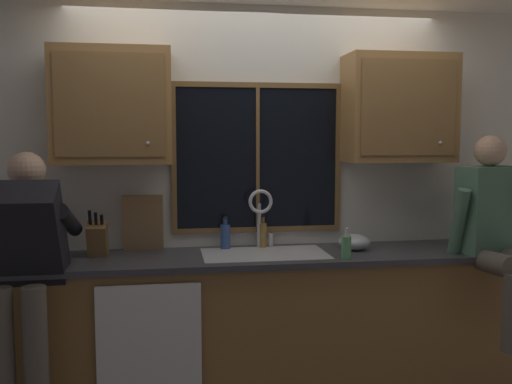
{
  "coord_description": "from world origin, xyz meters",
  "views": [
    {
      "loc": [
        -0.61,
        -3.85,
        1.67
      ],
      "look_at": [
        -0.05,
        -0.3,
        1.32
      ],
      "focal_mm": 39.93,
      "sensor_mm": 36.0,
      "label": 1
    }
  ],
  "objects_px": {
    "person_standing": "(22,265)",
    "bottle_green_glass": "(263,234)",
    "cutting_board": "(143,223)",
    "knife_block": "(97,240)",
    "person_sitting_on_counter": "(496,226)",
    "mixing_bowl": "(354,242)",
    "soap_dispenser": "(346,247)",
    "bottle_tall_clear": "(225,236)"
  },
  "relations": [
    {
      "from": "cutting_board",
      "to": "soap_dispenser",
      "type": "height_order",
      "value": "cutting_board"
    },
    {
      "from": "knife_block",
      "to": "soap_dispenser",
      "type": "height_order",
      "value": "knife_block"
    },
    {
      "from": "person_sitting_on_counter",
      "to": "mixing_bowl",
      "type": "distance_m",
      "value": 0.9
    },
    {
      "from": "cutting_board",
      "to": "bottle_tall_clear",
      "type": "relative_size",
      "value": 1.78
    },
    {
      "from": "person_standing",
      "to": "mixing_bowl",
      "type": "xyz_separation_m",
      "value": [
        2.02,
        0.38,
        -0.0
      ]
    },
    {
      "from": "person_standing",
      "to": "cutting_board",
      "type": "relative_size",
      "value": 4.16
    },
    {
      "from": "bottle_tall_clear",
      "to": "mixing_bowl",
      "type": "bearing_deg",
      "value": -10.16
    },
    {
      "from": "person_sitting_on_counter",
      "to": "person_standing",
      "type": "bearing_deg",
      "value": -178.84
    },
    {
      "from": "knife_block",
      "to": "bottle_green_glass",
      "type": "relative_size",
      "value": 1.47
    },
    {
      "from": "person_standing",
      "to": "knife_block",
      "type": "bearing_deg",
      "value": 48.39
    },
    {
      "from": "person_standing",
      "to": "mixing_bowl",
      "type": "relative_size",
      "value": 7.37
    },
    {
      "from": "mixing_bowl",
      "to": "soap_dispenser",
      "type": "bearing_deg",
      "value": -117.8
    },
    {
      "from": "mixing_bowl",
      "to": "bottle_green_glass",
      "type": "relative_size",
      "value": 0.98
    },
    {
      "from": "cutting_board",
      "to": "soap_dispenser",
      "type": "distance_m",
      "value": 1.32
    },
    {
      "from": "person_sitting_on_counter",
      "to": "bottle_tall_clear",
      "type": "height_order",
      "value": "person_sitting_on_counter"
    },
    {
      "from": "mixing_bowl",
      "to": "person_sitting_on_counter",
      "type": "bearing_deg",
      "value": -21.17
    },
    {
      "from": "bottle_tall_clear",
      "to": "knife_block",
      "type": "bearing_deg",
      "value": -171.15
    },
    {
      "from": "knife_block",
      "to": "cutting_board",
      "type": "bearing_deg",
      "value": 26.1
    },
    {
      "from": "bottle_green_glass",
      "to": "person_sitting_on_counter",
      "type": "bearing_deg",
      "value": -18.84
    },
    {
      "from": "cutting_board",
      "to": "mixing_bowl",
      "type": "distance_m",
      "value": 1.41
    },
    {
      "from": "soap_dispenser",
      "to": "bottle_green_glass",
      "type": "bearing_deg",
      "value": 136.26
    },
    {
      "from": "knife_block",
      "to": "mixing_bowl",
      "type": "distance_m",
      "value": 1.67
    },
    {
      "from": "person_sitting_on_counter",
      "to": "knife_block",
      "type": "bearing_deg",
      "value": 172.12
    },
    {
      "from": "mixing_bowl",
      "to": "knife_block",
      "type": "bearing_deg",
      "value": 179.15
    },
    {
      "from": "knife_block",
      "to": "bottle_tall_clear",
      "type": "distance_m",
      "value": 0.83
    },
    {
      "from": "person_standing",
      "to": "person_sitting_on_counter",
      "type": "height_order",
      "value": "person_sitting_on_counter"
    },
    {
      "from": "mixing_bowl",
      "to": "soap_dispenser",
      "type": "height_order",
      "value": "soap_dispenser"
    },
    {
      "from": "bottle_tall_clear",
      "to": "cutting_board",
      "type": "bearing_deg",
      "value": 179.12
    },
    {
      "from": "person_sitting_on_counter",
      "to": "soap_dispenser",
      "type": "relative_size",
      "value": 6.5
    },
    {
      "from": "person_sitting_on_counter",
      "to": "cutting_board",
      "type": "bearing_deg",
      "value": 167.76
    },
    {
      "from": "bottle_tall_clear",
      "to": "person_sitting_on_counter",
      "type": "bearing_deg",
      "value": -15.74
    },
    {
      "from": "person_standing",
      "to": "person_sitting_on_counter",
      "type": "bearing_deg",
      "value": 1.16
    },
    {
      "from": "knife_block",
      "to": "soap_dispenser",
      "type": "bearing_deg",
      "value": -10.82
    },
    {
      "from": "bottle_tall_clear",
      "to": "person_standing",
      "type": "bearing_deg",
      "value": -155.72
    },
    {
      "from": "person_standing",
      "to": "bottle_green_glass",
      "type": "height_order",
      "value": "person_standing"
    },
    {
      "from": "person_sitting_on_counter",
      "to": "soap_dispenser",
      "type": "bearing_deg",
      "value": 176.84
    },
    {
      "from": "person_sitting_on_counter",
      "to": "bottle_green_glass",
      "type": "relative_size",
      "value": 5.76
    },
    {
      "from": "person_standing",
      "to": "cutting_board",
      "type": "distance_m",
      "value": 0.84
    },
    {
      "from": "person_sitting_on_counter",
      "to": "mixing_bowl",
      "type": "bearing_deg",
      "value": 158.83
    },
    {
      "from": "person_sitting_on_counter",
      "to": "bottle_green_glass",
      "type": "height_order",
      "value": "person_sitting_on_counter"
    },
    {
      "from": "mixing_bowl",
      "to": "cutting_board",
      "type": "bearing_deg",
      "value": 173.42
    },
    {
      "from": "cutting_board",
      "to": "soap_dispenser",
      "type": "bearing_deg",
      "value": -18.89
    }
  ]
}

